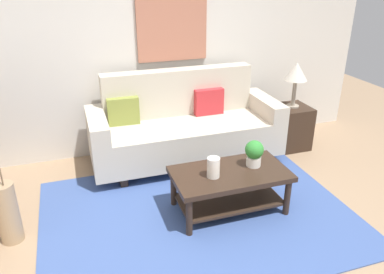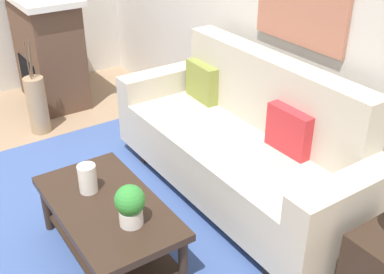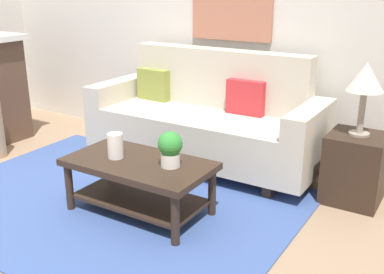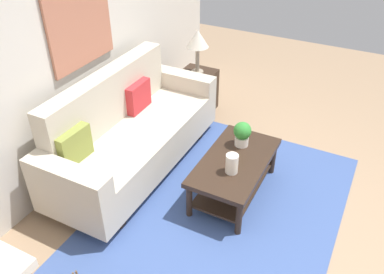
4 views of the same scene
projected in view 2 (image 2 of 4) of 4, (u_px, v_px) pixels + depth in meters
The scene contains 14 objects.
ground_plane at pixel (24, 256), 3.18m from camera, with size 9.71×9.71×0.00m, color #9E7F60.
wall_back at pixel (284, 7), 3.59m from camera, with size 5.71×0.10×2.70m, color silver.
area_rug at pixel (94, 228), 3.42m from camera, with size 2.92×2.16×0.01m, color #3D5693.
couch at pixel (242, 145), 3.61m from camera, with size 2.24×0.84×1.08m.
throw_pillow_olive at pixel (203, 82), 4.05m from camera, with size 0.36×0.12×0.32m, color olive.
throw_pillow_crimson at pixel (290, 130), 3.29m from camera, with size 0.36×0.12×0.32m, color red.
coffee_table at pixel (108, 218), 3.04m from camera, with size 1.10×0.60×0.43m.
tabletop_vase at pixel (88, 178), 3.05m from camera, with size 0.12×0.12×0.19m, color white.
potted_plant_tabletop at pixel (130, 204), 2.74m from camera, with size 0.18×0.18×0.26m.
fireplace at pixel (48, 49), 5.08m from camera, with size 1.02×0.58×1.16m.
floor_vase at pixel (37, 105), 4.58m from camera, with size 0.19×0.19×0.56m, color tan.
floor_vase_branch_a at pixel (30, 60), 4.34m from camera, with size 0.01×0.01×0.36m, color brown.
floor_vase_branch_b at pixel (31, 59), 4.37m from camera, with size 0.01×0.01×0.36m, color brown.
floor_vase_branch_c at pixel (27, 60), 4.35m from camera, with size 0.01×0.01×0.36m, color brown.
Camera 2 is at (2.61, -0.40, 2.24)m, focal length 44.68 mm.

